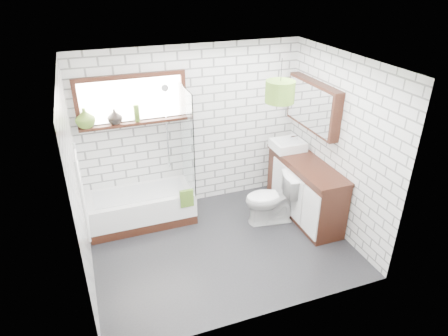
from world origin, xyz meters
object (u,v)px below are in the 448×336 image
object	(u,v)px
basin	(288,145)
toilet	(271,199)
pendant	(280,92)
bathtub	(141,208)
vanity	(305,189)

from	to	relation	value
basin	toilet	size ratio (longest dim) A/B	0.61
toilet	pendant	world-z (taller)	pendant
basin	pendant	bearing A→B (deg)	-128.23
bathtub	toilet	distance (m)	1.93
bathtub	basin	size ratio (longest dim) A/B	3.23
vanity	toilet	world-z (taller)	vanity
pendant	basin	bearing A→B (deg)	51.77
vanity	basin	world-z (taller)	basin
bathtub	vanity	size ratio (longest dim) A/B	0.97
vanity	bathtub	bearing A→B (deg)	164.76
bathtub	pendant	xyz separation A→B (m)	(1.69, -0.93, 1.85)
basin	toilet	xyz separation A→B (m)	(-0.49, -0.50, -0.59)
toilet	bathtub	bearing A→B (deg)	-100.78
vanity	basin	size ratio (longest dim) A/B	3.33
bathtub	basin	world-z (taller)	basin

